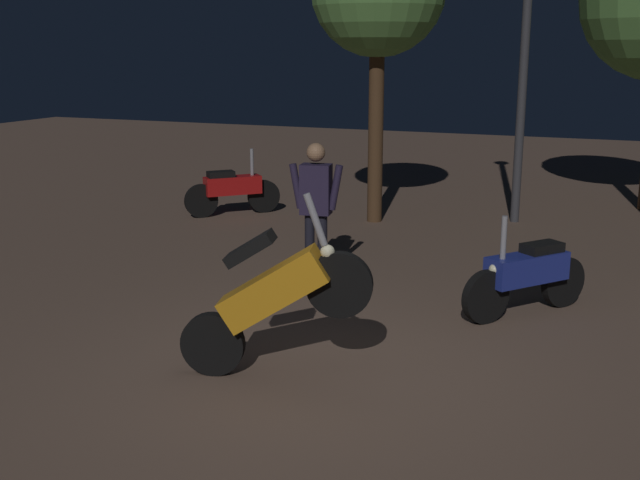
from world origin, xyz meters
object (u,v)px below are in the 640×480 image
(motorcycle_blue_parked_right, at_px, (527,275))
(person_rider_beside, at_px, (316,199))
(motorcycle_red_parked_left, at_px, (232,189))
(motorcycle_orange_foreground, at_px, (274,296))
(streetlamp_far, at_px, (527,15))

(motorcycle_blue_parked_right, bearing_deg, person_rider_beside, -60.44)
(motorcycle_red_parked_left, bearing_deg, motorcycle_blue_parked_right, -77.19)
(motorcycle_orange_foreground, height_order, person_rider_beside, person_rider_beside)
(motorcycle_red_parked_left, relative_size, streetlamp_far, 0.24)
(motorcycle_orange_foreground, xyz_separation_m, person_rider_beside, (-0.84, 2.91, 0.25))
(motorcycle_orange_foreground, distance_m, person_rider_beside, 3.04)
(motorcycle_red_parked_left, height_order, person_rider_beside, person_rider_beside)
(motorcycle_red_parked_left, bearing_deg, person_rider_beside, -92.05)
(motorcycle_red_parked_left, xyz_separation_m, motorcycle_blue_parked_right, (5.36, -3.33, 0.00))
(motorcycle_blue_parked_right, xyz_separation_m, person_rider_beside, (-2.58, 0.38, 0.56))
(motorcycle_orange_foreground, bearing_deg, person_rider_beside, 91.53)
(motorcycle_orange_foreground, height_order, streetlamp_far, streetlamp_far)
(motorcycle_blue_parked_right, xyz_separation_m, streetlamp_far, (-0.85, 4.63, 2.82))
(motorcycle_orange_foreground, distance_m, streetlamp_far, 7.64)
(motorcycle_red_parked_left, distance_m, motorcycle_blue_parked_right, 6.31)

